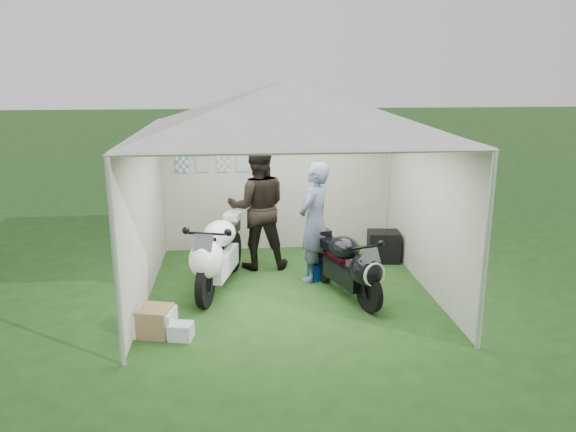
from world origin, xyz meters
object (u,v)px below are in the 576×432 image
person_blue_jacket (315,222)px  crate_2 (181,331)px  motorcycle_white (217,253)px  crate_1 (155,321)px  equipment_box (383,246)px  person_dark_jacket (258,207)px  paddock_stand (321,270)px  canopy_tent (288,111)px  motorcycle_black (349,264)px  crate_0 (155,322)px

person_blue_jacket → crate_2: person_blue_jacket is taller
motorcycle_white → crate_1: size_ratio=5.35×
equipment_box → crate_2: size_ratio=1.89×
motorcycle_white → equipment_box: motorcycle_white is taller
crate_1 → person_dark_jacket: bearing=59.6°
paddock_stand → person_blue_jacket: person_blue_jacket is taller
canopy_tent → person_blue_jacket: bearing=38.1°
paddock_stand → crate_1: size_ratio=0.94×
motorcycle_black → motorcycle_white: bearing=146.4°
motorcycle_white → crate_1: motorcycle_white is taller
equipment_box → motorcycle_white: bearing=-159.2°
motorcycle_black → crate_1: bearing=179.8°
paddock_stand → person_blue_jacket: bearing=-169.8°
person_blue_jacket → crate_1: 2.83m
canopy_tent → paddock_stand: 2.52m
equipment_box → crate_0: 4.20m
motorcycle_black → equipment_box: (0.89, 1.49, -0.24)m
motorcycle_black → equipment_box: size_ratio=3.38×
canopy_tent → equipment_box: size_ratio=11.10×
canopy_tent → motorcycle_white: bearing=177.6°
person_dark_jacket → crate_2: person_dark_jacket is taller
motorcycle_black → crate_0: bearing=179.8°
person_blue_jacket → crate_1: person_blue_jacket is taller
canopy_tent → motorcycle_black: canopy_tent is taller
person_dark_jacket → crate_1: bearing=58.7°
crate_0 → person_dark_jacket: bearing=59.6°
canopy_tent → crate_1: 3.25m
motorcycle_black → person_dark_jacket: size_ratio=0.86×
motorcycle_black → crate_0: size_ratio=3.70×
crate_2 → crate_0: bearing=153.1°
motorcycle_black → person_blue_jacket: 0.94m
person_blue_jacket → equipment_box: bearing=158.0°
motorcycle_black → person_dark_jacket: 1.92m
crate_1 → crate_2: 0.37m
person_blue_jacket → motorcycle_white: bearing=-40.9°
canopy_tent → crate_0: bearing=-143.1°
crate_0 → crate_2: 0.37m
equipment_box → crate_1: equipment_box is taller
crate_0 → paddock_stand: bearing=36.1°
person_blue_jacket → crate_2: bearing=-7.9°
motorcycle_white → equipment_box: bearing=34.9°
person_blue_jacket → paddock_stand: bearing=138.0°
crate_2 → motorcycle_black: bearing=25.5°
canopy_tent → equipment_box: bearing=32.4°
motorcycle_white → paddock_stand: motorcycle_white is taller
motorcycle_black → person_blue_jacket: person_blue_jacket is taller
person_dark_jacket → paddock_stand: bearing=144.9°
paddock_stand → motorcycle_black: bearing=-70.4°
motorcycle_black → crate_1: (-2.56, -0.90, -0.32)m
person_blue_jacket → equipment_box: size_ratio=3.57×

